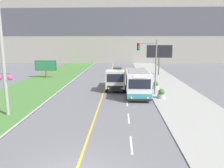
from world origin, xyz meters
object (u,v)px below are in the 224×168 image
object	(u,v)px
car_distant	(117,72)
billboard_large	(159,53)
planter_round_second	(156,86)
planter_round_near	(161,94)
billboard_small	(46,66)
traffic_light_mast	(151,60)
dump_truck	(116,80)
utility_pole_near	(2,51)
city_bus	(138,84)

from	to	relation	value
car_distant	billboard_large	bearing A→B (deg)	4.45
planter_round_second	car_distant	bearing A→B (deg)	113.22
car_distant	planter_round_near	size ratio (longest dim) A/B	4.16
billboard_small	planter_round_second	xyz separation A→B (m)	(17.46, -8.92, -1.52)
billboard_small	planter_round_near	distance (m)	22.12
planter_round_near	traffic_light_mast	bearing A→B (deg)	117.74
dump_truck	planter_round_near	bearing A→B (deg)	-38.33
car_distant	planter_round_second	world-z (taller)	car_distant
planter_round_second	utility_pole_near	bearing A→B (deg)	-142.71
car_distant	traffic_light_mast	world-z (taller)	traffic_light_mast
utility_pole_near	planter_round_near	world-z (taller)	utility_pole_near
utility_pole_near	planter_round_second	size ratio (longest dim) A/B	11.18
city_bus	planter_round_second	world-z (taller)	city_bus
billboard_large	planter_round_near	world-z (taller)	billboard_large
dump_truck	planter_round_second	distance (m)	5.32
traffic_light_mast	billboard_large	size ratio (longest dim) A/B	1.14
city_bus	planter_round_near	size ratio (longest dim) A/B	5.47
billboard_large	billboard_small	distance (m)	20.41
car_distant	traffic_light_mast	size ratio (longest dim) A/B	0.68
city_bus	dump_truck	size ratio (longest dim) A/B	0.91
city_bus	planter_round_second	size ratio (longest dim) A/B	5.57
car_distant	planter_round_near	distance (m)	17.57
utility_pole_near	traffic_light_mast	bearing A→B (deg)	31.50
billboard_small	dump_truck	bearing A→B (deg)	-38.25
billboard_large	billboard_small	size ratio (longest dim) A/B	1.51
traffic_light_mast	billboard_large	bearing A→B (deg)	76.76
traffic_light_mast	planter_round_second	xyz separation A→B (m)	(1.16, 2.80, -3.49)
car_distant	utility_pole_near	world-z (taller)	utility_pole_near
billboard_large	planter_round_near	size ratio (longest dim) A/B	5.39
dump_truck	traffic_light_mast	distance (m)	5.28
billboard_large	planter_round_second	world-z (taller)	billboard_large
car_distant	utility_pole_near	xyz separation A→B (m)	(-8.85, -22.77, 4.64)
dump_truck	billboard_small	xyz separation A→B (m)	(-12.25, 9.66, 0.72)
car_distant	planter_round_second	size ratio (longest dim) A/B	4.23
city_bus	planter_round_second	distance (m)	4.87
traffic_light_mast	planter_round_near	world-z (taller)	traffic_light_mast
car_distant	billboard_small	bearing A→B (deg)	-165.56
utility_pole_near	billboard_large	size ratio (longest dim) A/B	2.04
billboard_large	utility_pole_near	bearing A→B (deg)	-125.25
car_distant	billboard_large	xyz separation A→B (m)	(7.66, 0.60, 3.52)
billboard_large	dump_truck	bearing A→B (deg)	-119.82
city_bus	billboard_small	world-z (taller)	city_bus
dump_truck	planter_round_near	xyz separation A→B (m)	(5.07, -4.01, -0.79)
dump_truck	billboard_large	size ratio (longest dim) A/B	1.12
traffic_light_mast	planter_round_second	size ratio (longest dim) A/B	6.25
billboard_large	billboard_small	world-z (taller)	billboard_large
car_distant	billboard_small	world-z (taller)	billboard_small
billboard_small	planter_round_near	xyz separation A→B (m)	(17.33, -13.67, -1.52)
city_bus	planter_round_second	xyz separation A→B (m)	(2.68, 3.95, -0.99)
dump_truck	utility_pole_near	distance (m)	13.89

